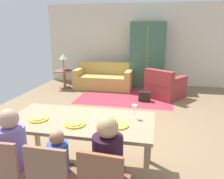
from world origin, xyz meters
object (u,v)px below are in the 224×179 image
plate_near_child (75,124)px  book_lower (69,70)px  wine_glass (134,109)px  side_table (64,77)px  armoire (147,55)px  dining_chair_man (6,170)px  person_child (61,172)px  couch (104,79)px  book_upper (70,69)px  person_man (16,159)px  dining_chair_child (53,177)px  person_woman (109,171)px  table_lamp (63,57)px  armchair (165,87)px  plate_near_woman (118,125)px  dining_table (80,124)px  handbag (145,97)px  plate_near_man (39,119)px

plate_near_child → book_lower: size_ratio=1.14×
wine_glass → side_table: 4.84m
book_lower → armoire: bearing=17.2°
dining_chair_man → person_child: person_child is taller
couch → book_upper: couch is taller
wine_glass → person_man: bearing=-145.4°
side_table → dining_chair_child: bearing=-68.0°
book_lower → person_woman: bearing=-63.6°
person_child → table_lamp: 5.26m
armchair → book_lower: bearing=172.4°
dining_chair_man → side_table: dining_chair_man is taller
dining_chair_man → armoire: 5.84m
person_man → book_upper: (-1.32, 4.87, 0.11)m
plate_near_child → book_upper: bearing=112.7°
plate_near_child → armoire: 5.10m
plate_near_woman → couch: size_ratio=0.14×
dining_chair_man → side_table: bearing=106.8°
book_lower → plate_near_child: bearing=-66.7°
person_man → armoire: size_ratio=0.53×
dining_table → book_upper: size_ratio=8.60×
dining_chair_man → person_man: 0.18m
person_woman → side_table: (-2.54, 4.81, -0.14)m
handbag → plate_near_woman: bearing=-92.1°
plate_near_child → dining_chair_child: size_ratio=0.29×
dining_chair_man → armchair: dining_chair_man is taller
wine_glass → table_lamp: (-2.70, 3.98, 0.12)m
plate_near_child → armchair: size_ratio=0.21×
dining_chair_man → handbag: bearing=74.2°
wine_glass → table_lamp: bearing=124.1°
dining_table → plate_near_man: bearing=-167.0°
plate_near_man → plate_near_child: size_ratio=1.00×
person_man → dining_chair_child: person_man is taller
plate_near_child → book_lower: bearing=113.3°
person_man → dining_chair_child: (0.52, -0.18, -0.02)m
side_table → book_lower: (0.17, -0.04, 0.22)m
plate_near_man → table_lamp: bearing=109.3°
couch → armoire: bearing=18.6°
dining_table → dining_chair_child: size_ratio=2.17×
person_child → book_upper: (-1.84, 4.88, 0.19)m
couch → table_lamp: (-1.26, -0.26, 0.71)m
plate_near_child → book_upper: plate_near_child is taller
wine_glass → dining_chair_child: 1.28m
plate_near_man → handbag: size_ratio=0.78×
armoire → side_table: 2.79m
book_lower → person_child: bearing=-68.8°
table_lamp → armoire: bearing=15.3°
dining_table → armchair: armchair is taller
wine_glass → handbag: wine_glass is taller
dining_table → armchair: 3.91m
dining_chair_man → book_lower: (-1.33, 4.95, 0.10)m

